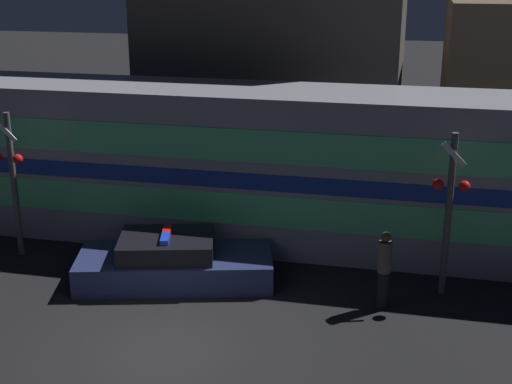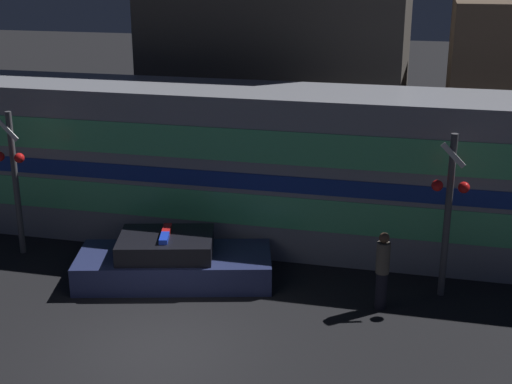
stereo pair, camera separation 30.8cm
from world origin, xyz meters
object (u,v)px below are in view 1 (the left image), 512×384
at_px(police_car, 173,263).
at_px(pedestrian, 384,269).
at_px(crossing_signal_near, 449,207).
at_px(train, 330,171).

relative_size(police_car, pedestrian, 2.76).
xyz_separation_m(police_car, crossing_signal_near, (6.49, 0.73, 1.72)).
bearing_deg(pedestrian, train, 116.38).
distance_m(police_car, pedestrian, 5.17).
height_order(train, crossing_signal_near, train).
relative_size(pedestrian, crossing_signal_near, 0.47).
bearing_deg(crossing_signal_near, police_car, -173.55).
distance_m(pedestrian, crossing_signal_near, 2.10).
xyz_separation_m(train, police_car, (-3.42, -3.20, -1.67)).
bearing_deg(train, crossing_signal_near, -38.76).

